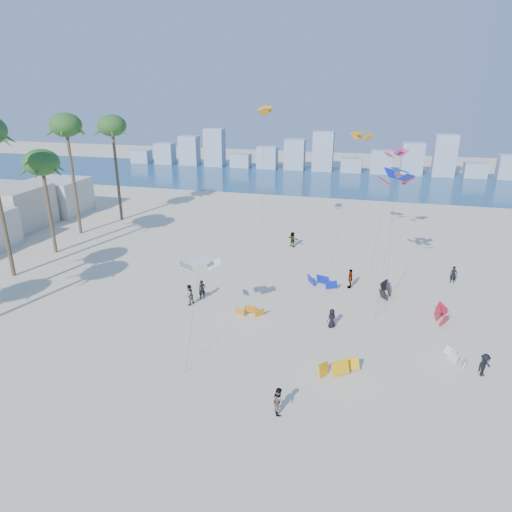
# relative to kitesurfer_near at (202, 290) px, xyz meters

# --- Properties ---
(ground) EXTENTS (220.00, 220.00, 0.00)m
(ground) POSITION_rel_kitesurfer_near_xyz_m (1.93, -15.62, -0.91)
(ground) COLOR beige
(ground) RESTS_ON ground
(ocean) EXTENTS (220.00, 220.00, 0.00)m
(ocean) POSITION_rel_kitesurfer_near_xyz_m (1.93, 56.38, -0.90)
(ocean) COLOR navy
(ocean) RESTS_ON ground
(kitesurfer_near) EXTENTS (0.79, 0.71, 1.81)m
(kitesurfer_near) POSITION_rel_kitesurfer_near_xyz_m (0.00, 0.00, 0.00)
(kitesurfer_near) COLOR black
(kitesurfer_near) RESTS_ON ground
(kitesurfer_mid) EXTENTS (0.94, 1.04, 1.75)m
(kitesurfer_mid) POSITION_rel_kitesurfer_near_xyz_m (9.80, -13.42, -0.03)
(kitesurfer_mid) COLOR gray
(kitesurfer_mid) RESTS_ON ground
(kitesurfers_far) EXTENTS (24.23, 23.63, 1.91)m
(kitesurfers_far) POSITION_rel_kitesurfer_near_xyz_m (10.49, 4.28, -0.01)
(kitesurfers_far) COLOR black
(kitesurfers_far) RESTS_ON ground
(grounded_kites) EXTENTS (17.88, 16.79, 1.00)m
(grounded_kites) POSITION_rel_kitesurfer_near_xyz_m (14.52, -0.07, -0.43)
(grounded_kites) COLOR orange
(grounded_kites) RESTS_ON ground
(flying_kites) EXTENTS (32.78, 27.99, 16.74)m
(flying_kites) POSITION_rel_kitesurfer_near_xyz_m (14.06, 7.57, 10.34)
(flying_kites) COLOR silver
(flying_kites) RESTS_ON ground
(distant_skyline) EXTENTS (85.00, 3.00, 8.40)m
(distant_skyline) POSITION_rel_kitesurfer_near_xyz_m (0.75, 66.38, 2.18)
(distant_skyline) COLOR #9EADBF
(distant_skyline) RESTS_ON ground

